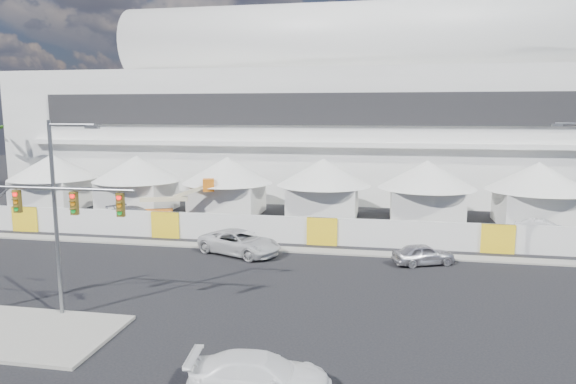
% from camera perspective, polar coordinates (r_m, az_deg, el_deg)
% --- Properties ---
extents(ground, '(160.00, 160.00, 0.00)m').
position_cam_1_polar(ground, '(25.62, -14.01, -13.22)').
color(ground, black).
rests_on(ground, ground).
extents(median_island, '(10.00, 5.00, 0.15)m').
position_cam_1_polar(median_island, '(26.30, -29.20, -13.36)').
color(median_island, gray).
rests_on(median_island, ground).
extents(far_curb, '(80.00, 1.20, 0.12)m').
position_cam_1_polar(far_curb, '(36.69, 25.86, -6.98)').
color(far_curb, gray).
rests_on(far_curb, ground).
extents(stadium, '(80.00, 24.80, 21.98)m').
position_cam_1_polar(stadium, '(63.05, 9.24, 8.71)').
color(stadium, silver).
rests_on(stadium, ground).
extents(tent_row, '(53.40, 8.40, 5.40)m').
position_cam_1_polar(tent_row, '(46.97, -1.49, 1.08)').
color(tent_row, silver).
rests_on(tent_row, ground).
extents(hoarding_fence, '(70.00, 0.25, 2.00)m').
position_cam_1_polar(hoarding_fence, '(37.25, 3.82, -4.36)').
color(hoarding_fence, silver).
rests_on(hoarding_fence, ground).
extents(sedan_silver, '(2.91, 4.20, 1.33)m').
position_cam_1_polar(sedan_silver, '(33.63, 14.81, -6.70)').
color(sedan_silver, '#B8B7BC').
rests_on(sedan_silver, ground).
extents(pickup_curb, '(4.69, 6.38, 1.61)m').
position_cam_1_polar(pickup_curb, '(34.96, -5.37, -5.60)').
color(pickup_curb, silver).
rests_on(pickup_curb, ground).
extents(pickup_near, '(2.49, 5.08, 1.42)m').
position_cam_1_polar(pickup_near, '(18.44, -3.13, -19.69)').
color(pickup_near, white).
rests_on(pickup_near, ground).
extents(lot_car_a, '(2.54, 4.44, 1.38)m').
position_cam_1_polar(lot_car_a, '(43.75, 26.53, -3.71)').
color(lot_car_a, silver).
rests_on(lot_car_a, ground).
extents(lot_car_c, '(4.52, 5.99, 1.62)m').
position_cam_1_polar(lot_car_c, '(44.99, -16.64, -2.66)').
color(lot_car_c, '#BBBBC0').
rests_on(lot_car_c, ground).
extents(traffic_mast, '(8.77, 0.67, 6.85)m').
position_cam_1_polar(traffic_mast, '(27.15, -28.84, -4.06)').
color(traffic_mast, slate).
rests_on(traffic_mast, median_island).
extents(streetlight_median, '(2.50, 0.25, 9.03)m').
position_cam_1_polar(streetlight_median, '(25.59, -24.06, -1.33)').
color(streetlight_median, slate).
rests_on(streetlight_median, median_island).
extents(boom_lift, '(7.77, 2.79, 3.82)m').
position_cam_1_polar(boom_lift, '(45.29, -14.34, -2.21)').
color(boom_lift, orange).
rests_on(boom_lift, ground).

